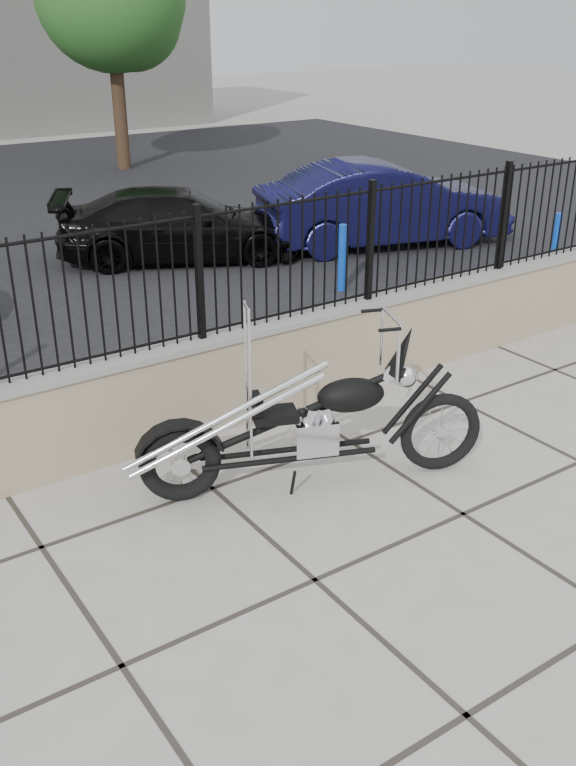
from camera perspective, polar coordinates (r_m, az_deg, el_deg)
The scene contains 9 objects.
ground_plane at distance 6.85m, azimuth 12.22°, elevation -9.01°, with size 90.00×90.00×0.00m, color #99968E.
parking_lot at distance 17.26m, azimuth -19.36°, elevation 10.78°, with size 30.00×30.00×0.00m, color black.
retaining_wall at distance 8.29m, azimuth 0.16°, elevation 1.54°, with size 14.00×0.36×0.96m, color gray.
iron_fence at distance 7.93m, azimuth 0.16°, elevation 8.74°, with size 14.00×0.08×1.20m, color black.
chopper_motorcycle at distance 6.68m, azimuth 1.45°, elevation -0.89°, with size 2.85×0.50×1.71m, color black, non-canonical shape.
car_black at distance 13.60m, azimuth -7.66°, elevation 10.99°, with size 1.61×3.96×1.15m, color black.
car_blue at distance 14.43m, azimuth 6.70°, elevation 12.40°, with size 1.51×4.33×1.43m, color #0E0E34.
bollard_b at distance 11.90m, azimuth 3.83°, elevation 8.77°, with size 0.12×0.12×0.98m, color #0D40C3.
bollard_c at distance 13.62m, azimuth 18.31°, elevation 9.44°, with size 0.11×0.11×0.89m, color #0C24C1.
Camera 1 is at (-4.32, -3.79, 3.73)m, focal length 38.00 mm.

